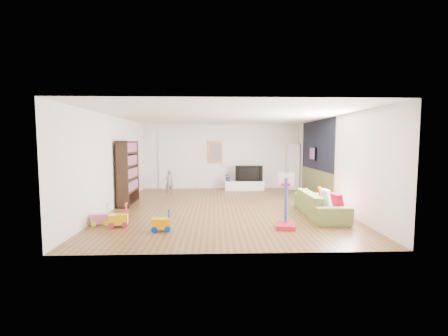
{
  "coord_description": "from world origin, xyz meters",
  "views": [
    {
      "loc": [
        -0.31,
        -8.84,
        1.94
      ],
      "look_at": [
        0.0,
        0.4,
        1.15
      ],
      "focal_mm": 24.0,
      "sensor_mm": 36.0,
      "label": 1
    }
  ],
  "objects_px": {
    "sofa": "(320,204)",
    "basketball_hoop": "(286,201)",
    "bookshelf": "(128,173)",
    "media_console": "(244,186)"
  },
  "relations": [
    {
      "from": "media_console",
      "to": "bookshelf",
      "type": "height_order",
      "value": "bookshelf"
    },
    {
      "from": "media_console",
      "to": "sofa",
      "type": "xyz_separation_m",
      "value": [
        1.57,
        -4.35,
        0.13
      ]
    },
    {
      "from": "basketball_hoop",
      "to": "bookshelf",
      "type": "bearing_deg",
      "value": 158.79
    },
    {
      "from": "bookshelf",
      "to": "basketball_hoop",
      "type": "height_order",
      "value": "bookshelf"
    },
    {
      "from": "sofa",
      "to": "basketball_hoop",
      "type": "xyz_separation_m",
      "value": [
        -1.18,
        -1.07,
        0.31
      ]
    },
    {
      "from": "bookshelf",
      "to": "basketball_hoop",
      "type": "xyz_separation_m",
      "value": [
        4.33,
        -2.8,
        -0.37
      ]
    },
    {
      "from": "media_console",
      "to": "bookshelf",
      "type": "xyz_separation_m",
      "value": [
        -3.93,
        -2.63,
        0.81
      ]
    },
    {
      "from": "bookshelf",
      "to": "sofa",
      "type": "xyz_separation_m",
      "value": [
        5.51,
        -1.72,
        -0.68
      ]
    },
    {
      "from": "sofa",
      "to": "basketball_hoop",
      "type": "relative_size",
      "value": 1.72
    },
    {
      "from": "sofa",
      "to": "basketball_hoop",
      "type": "bearing_deg",
      "value": 133.82
    }
  ]
}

